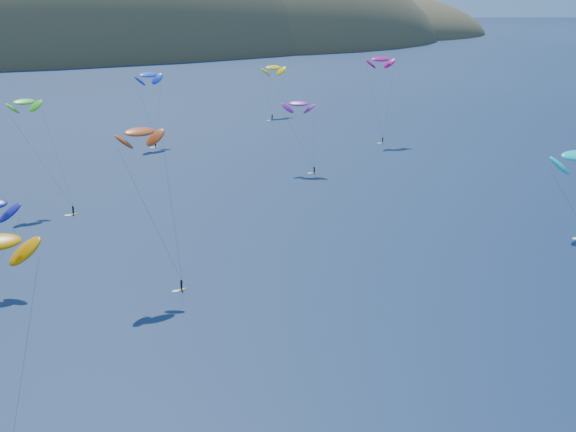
{
  "coord_description": "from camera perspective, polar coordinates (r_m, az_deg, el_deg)",
  "views": [
    {
      "loc": [
        -55.19,
        -36.75,
        47.4
      ],
      "look_at": [
        -0.44,
        80.0,
        9.0
      ],
      "focal_mm": 50.0,
      "sensor_mm": 36.0,
      "label": 1
    }
  ],
  "objects": [
    {
      "name": "kitesurfer_8",
      "position": [
        243.21,
        6.59,
        11.01
      ],
      "size": [
        9.18,
        7.77,
        26.69
      ],
      "rotation": [
        0.0,
        0.0,
        -0.15
      ],
      "color": "yellow",
      "rests_on": "ground"
    },
    {
      "name": "kitesurfer_4",
      "position": [
        239.98,
        -9.9,
        9.86
      ],
      "size": [
        10.69,
        10.28,
        23.05
      ],
      "rotation": [
        0.0,
        0.0,
        0.46
      ],
      "color": "yellow",
      "rests_on": "ground"
    },
    {
      "name": "island",
      "position": [
        609.31,
        -16.35,
        10.45
      ],
      "size": [
        730.0,
        300.0,
        210.0
      ],
      "color": "#3D3526",
      "rests_on": "ground"
    },
    {
      "name": "kitesurfer_9",
      "position": [
        126.31,
        -10.51,
        5.88
      ],
      "size": [
        8.84,
        9.16,
        26.81
      ],
      "rotation": [
        0.0,
        0.0,
        0.24
      ],
      "color": "yellow",
      "rests_on": "ground"
    },
    {
      "name": "kitesurfer_3",
      "position": [
        177.95,
        -18.26,
        7.69
      ],
      "size": [
        11.32,
        13.9,
        24.59
      ],
      "rotation": [
        0.0,
        0.0,
        0.3
      ],
      "color": "yellow",
      "rests_on": "ground"
    },
    {
      "name": "kitesurfer_11",
      "position": [
        289.67,
        -1.04,
        10.51
      ],
      "size": [
        11.31,
        13.98,
        19.47
      ],
      "rotation": [
        0.0,
        0.0,
        0.12
      ],
      "color": "yellow",
      "rests_on": "ground"
    },
    {
      "name": "kitesurfer_6",
      "position": [
        203.98,
        0.75,
        7.99
      ],
      "size": [
        8.7,
        10.39,
        19.2
      ],
      "rotation": [
        0.0,
        0.0,
        -0.61
      ],
      "color": "yellow",
      "rests_on": "ground"
    }
  ]
}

